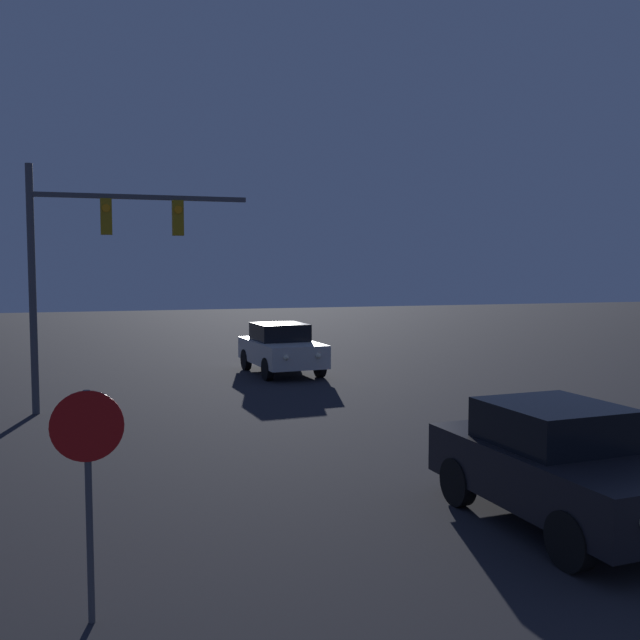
# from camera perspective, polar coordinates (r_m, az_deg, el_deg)

# --- Properties ---
(car_near) EXTENTS (2.24, 4.26, 1.70)m
(car_near) POSITION_cam_1_polar(r_m,az_deg,el_deg) (10.80, 18.67, -10.90)
(car_near) COLOR black
(car_near) RESTS_ON ground_plane
(car_far) EXTENTS (2.28, 4.27, 1.70)m
(car_far) POSITION_cam_1_polar(r_m,az_deg,el_deg) (24.40, -3.12, -2.27)
(car_far) COLOR beige
(car_far) RESTS_ON ground_plane
(traffic_signal_mast) EXTENTS (5.41, 0.30, 6.15)m
(traffic_signal_mast) POSITION_cam_1_polar(r_m,az_deg,el_deg) (18.78, -17.85, 5.54)
(traffic_signal_mast) COLOR #4C4C51
(traffic_signal_mast) RESTS_ON ground_plane
(stop_sign) EXTENTS (0.73, 0.07, 2.42)m
(stop_sign) POSITION_cam_1_polar(r_m,az_deg,el_deg) (7.70, -18.07, -10.70)
(stop_sign) COLOR #4C4C51
(stop_sign) RESTS_ON ground_plane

